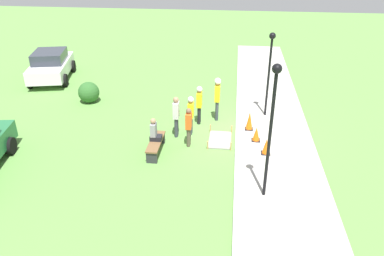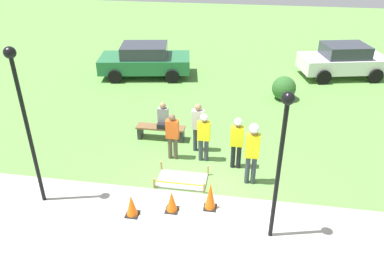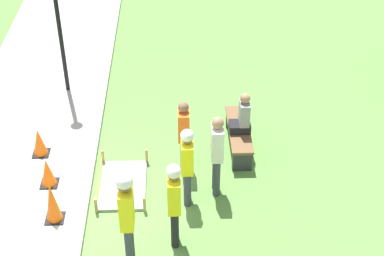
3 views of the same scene
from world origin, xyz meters
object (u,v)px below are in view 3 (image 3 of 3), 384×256
at_px(traffic_cone_near_patch, 39,142).
at_px(worker_supervisor, 127,211).
at_px(worker_trainee, 187,161).
at_px(bystander_in_orange_shirt, 184,133).
at_px(traffic_cone_sidewalk_edge, 52,203).
at_px(park_bench, 239,134).
at_px(traffic_cone_far_patch, 48,172).
at_px(person_seated_on_bench, 243,116).
at_px(worker_assistant, 174,198).
at_px(bystander_in_gray_shirt, 217,151).

distance_m(traffic_cone_near_patch, worker_supervisor, 3.66).
relative_size(worker_supervisor, worker_trainee, 1.18).
height_order(traffic_cone_near_patch, bystander_in_orange_shirt, bystander_in_orange_shirt).
bearing_deg(traffic_cone_near_patch, traffic_cone_sidewalk_edge, 16.76).
bearing_deg(worker_trainee, park_bench, 145.97).
height_order(traffic_cone_far_patch, person_seated_on_bench, person_seated_on_bench).
xyz_separation_m(traffic_cone_far_patch, worker_trainee, (0.47, 2.67, 0.58)).
distance_m(worker_assistant, bystander_in_gray_shirt, 1.54).
xyz_separation_m(person_seated_on_bench, bystander_in_orange_shirt, (0.60, -1.22, 0.05)).
bearing_deg(worker_trainee, bystander_in_gray_shirt, 115.78).
distance_m(traffic_cone_near_patch, worker_assistant, 3.77).
xyz_separation_m(traffic_cone_near_patch, park_bench, (-0.22, 4.13, -0.06)).
relative_size(worker_trainee, bystander_in_orange_shirt, 1.04).
bearing_deg(traffic_cone_near_patch, worker_trainee, 64.22).
bearing_deg(traffic_cone_sidewalk_edge, worker_trainee, 101.69).
height_order(traffic_cone_sidewalk_edge, bystander_in_orange_shirt, bystander_in_orange_shirt).
height_order(traffic_cone_sidewalk_edge, park_bench, traffic_cone_sidewalk_edge).
bearing_deg(traffic_cone_sidewalk_edge, traffic_cone_near_patch, -163.24).
relative_size(traffic_cone_near_patch, bystander_in_gray_shirt, 0.36).
bearing_deg(bystander_in_orange_shirt, park_bench, 120.09).
height_order(worker_supervisor, bystander_in_gray_shirt, worker_supervisor).
bearing_deg(worker_supervisor, traffic_cone_sidewalk_edge, -125.27).
xyz_separation_m(traffic_cone_near_patch, bystander_in_orange_shirt, (0.45, 2.96, 0.49)).
distance_m(worker_assistant, bystander_in_orange_shirt, 2.05).
xyz_separation_m(worker_supervisor, worker_trainee, (-1.50, 0.99, -0.22)).
bearing_deg(bystander_in_gray_shirt, person_seated_on_bench, 154.76).
bearing_deg(worker_assistant, traffic_cone_sidewalk_edge, -104.04).
bearing_deg(worker_assistant, bystander_in_orange_shirt, 174.31).
bearing_deg(worker_assistant, worker_supervisor, -58.34).
bearing_deg(person_seated_on_bench, worker_trainee, -36.59).
bearing_deg(bystander_in_orange_shirt, bystander_in_gray_shirt, 39.58).
relative_size(traffic_cone_far_patch, bystander_in_orange_shirt, 0.38).
bearing_deg(worker_supervisor, park_bench, 146.24).
height_order(bystander_in_orange_shirt, bystander_in_gray_shirt, bystander_in_gray_shirt).
bearing_deg(worker_supervisor, person_seated_on_bench, 144.90).
bearing_deg(person_seated_on_bench, bystander_in_orange_shirt, -64.03).
relative_size(worker_supervisor, worker_assistant, 1.14).
distance_m(traffic_cone_sidewalk_edge, person_seated_on_bench, 4.17).
relative_size(worker_trainee, bystander_in_gray_shirt, 0.96).
height_order(worker_trainee, bystander_in_orange_shirt, worker_trainee).
distance_m(park_bench, worker_supervisor, 3.91).
bearing_deg(person_seated_on_bench, traffic_cone_far_patch, -73.86).
xyz_separation_m(worker_trainee, bystander_in_gray_shirt, (-0.27, 0.56, 0.00)).
distance_m(traffic_cone_near_patch, bystander_in_orange_shirt, 3.03).
bearing_deg(person_seated_on_bench, traffic_cone_sidewalk_edge, -59.83).
relative_size(worker_assistant, bystander_in_gray_shirt, 1.00).
xyz_separation_m(traffic_cone_near_patch, worker_supervisor, (2.95, 2.01, 0.80)).
relative_size(bystander_in_orange_shirt, bystander_in_gray_shirt, 0.92).
relative_size(worker_assistant, bystander_in_orange_shirt, 1.08).
bearing_deg(worker_supervisor, worker_trainee, 146.54).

